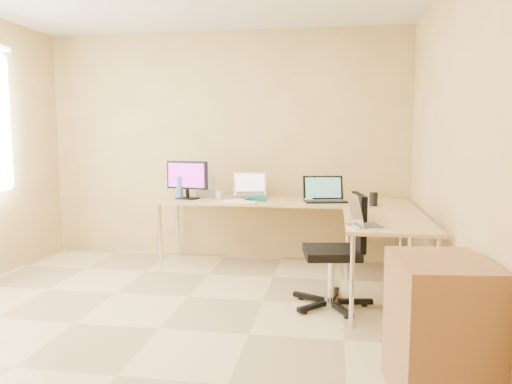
% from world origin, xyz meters
% --- Properties ---
extents(floor, '(4.50, 4.50, 0.00)m').
position_xyz_m(floor, '(0.00, 0.00, 0.00)').
color(floor, '#D0BB88').
rests_on(floor, ground).
extents(wall_back, '(4.50, 0.00, 4.50)m').
position_xyz_m(wall_back, '(0.00, 2.25, 1.30)').
color(wall_back, tan).
rests_on(wall_back, ground).
extents(wall_right, '(0.00, 4.50, 4.50)m').
position_xyz_m(wall_right, '(2.10, 0.00, 1.30)').
color(wall_right, tan).
rests_on(wall_right, ground).
extents(desk_main, '(2.65, 0.70, 0.73)m').
position_xyz_m(desk_main, '(0.72, 1.85, 0.36)').
color(desk_main, tan).
rests_on(desk_main, ground).
extents(desk_return, '(0.70, 1.30, 0.73)m').
position_xyz_m(desk_return, '(1.70, 0.85, 0.36)').
color(desk_return, tan).
rests_on(desk_return, ground).
extents(monitor, '(0.51, 0.26, 0.42)m').
position_xyz_m(monitor, '(-0.31, 1.78, 0.94)').
color(monitor, black).
rests_on(monitor, desk_main).
extents(book_stack, '(0.24, 0.30, 0.04)m').
position_xyz_m(book_stack, '(0.44, 1.81, 0.75)').
color(book_stack, '#0C544E').
rests_on(book_stack, desk_main).
extents(laptop_center, '(0.41, 0.34, 0.23)m').
position_xyz_m(laptop_center, '(0.36, 1.92, 0.89)').
color(laptop_center, silver).
rests_on(laptop_center, desk_main).
extents(laptop_black, '(0.48, 0.40, 0.27)m').
position_xyz_m(laptop_black, '(1.17, 1.78, 0.86)').
color(laptop_black, black).
rests_on(laptop_black, desk_main).
extents(keyboard, '(0.39, 0.23, 0.02)m').
position_xyz_m(keyboard, '(0.31, 1.59, 0.74)').
color(keyboard, silver).
rests_on(keyboard, desk_main).
extents(mouse, '(0.12, 0.10, 0.04)m').
position_xyz_m(mouse, '(0.99, 1.82, 0.75)').
color(mouse, silver).
rests_on(mouse, desk_main).
extents(mug, '(0.11, 0.11, 0.09)m').
position_xyz_m(mug, '(0.03, 1.84, 0.77)').
color(mug, silver).
rests_on(mug, desk_main).
extents(cd_stack, '(0.17, 0.17, 0.03)m').
position_xyz_m(cd_stack, '(0.29, 1.67, 0.75)').
color(cd_stack, silver).
rests_on(cd_stack, desk_main).
extents(water_bottle, '(0.08, 0.08, 0.25)m').
position_xyz_m(water_bottle, '(-0.40, 1.78, 0.85)').
color(water_bottle, '#4277B3').
rests_on(water_bottle, desk_main).
extents(papers, '(0.31, 0.34, 0.01)m').
position_xyz_m(papers, '(-0.40, 1.98, 0.73)').
color(papers, silver).
rests_on(papers, desk_main).
extents(white_box, '(0.19, 0.14, 0.07)m').
position_xyz_m(white_box, '(-0.18, 2.05, 0.76)').
color(white_box, silver).
rests_on(white_box, desk_main).
extents(desk_fan, '(0.26, 0.26, 0.29)m').
position_xyz_m(desk_fan, '(-0.16, 2.05, 0.88)').
color(desk_fan, silver).
rests_on(desk_fan, desk_main).
extents(black_cup, '(0.08, 0.08, 0.13)m').
position_xyz_m(black_cup, '(1.65, 1.55, 0.80)').
color(black_cup, black).
rests_on(black_cup, desk_main).
extents(laptop_return, '(0.37, 0.33, 0.21)m').
position_xyz_m(laptop_return, '(1.51, 0.40, 0.83)').
color(laptop_return, silver).
rests_on(laptop_return, desk_return).
extents(office_chair, '(0.66, 0.66, 0.96)m').
position_xyz_m(office_chair, '(1.25, 0.68, 0.50)').
color(office_chair, black).
rests_on(office_chair, ground).
extents(cabinet, '(0.54, 0.64, 0.82)m').
position_xyz_m(cabinet, '(1.83, -0.68, 0.36)').
color(cabinet, brown).
rests_on(cabinet, ground).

